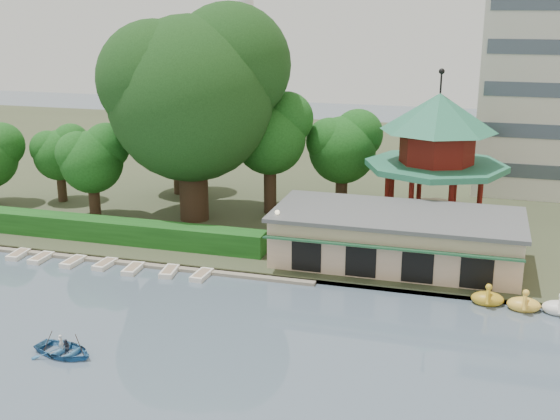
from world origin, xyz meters
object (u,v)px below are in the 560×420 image
at_px(big_tree, 193,88).
at_px(pavilion, 437,147).
at_px(rowboat_with_passengers, 64,346).
at_px(dock, 106,258).
at_px(boathouse, 396,237).

bearing_deg(big_tree, pavilion, 10.26).
relative_size(pavilion, rowboat_with_passengers, 2.33).
relative_size(dock, rowboat_with_passengers, 5.88).
bearing_deg(pavilion, dock, -148.34).
xyz_separation_m(dock, boathouse, (22.00, 4.77, 2.25)).
height_order(dock, rowboat_with_passengers, rowboat_with_passengers).
relative_size(boathouse, rowboat_with_passengers, 3.21).
distance_m(dock, big_tree, 16.73).
bearing_deg(dock, rowboat_with_passengers, -69.11).
bearing_deg(rowboat_with_passengers, dock, 110.89).
xyz_separation_m(pavilion, big_tree, (-20.80, -3.77, 4.80)).
distance_m(dock, boathouse, 22.62).
xyz_separation_m(boathouse, pavilion, (2.00, 10.03, 5.11)).
relative_size(boathouse, pavilion, 1.38).
distance_m(dock, rowboat_with_passengers, 15.56).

